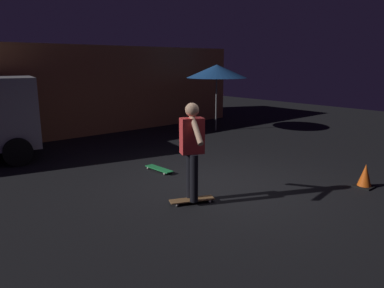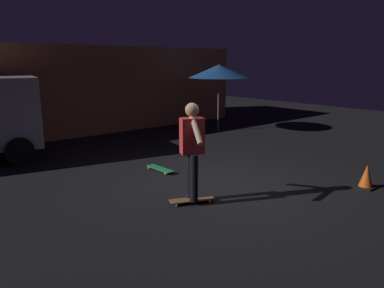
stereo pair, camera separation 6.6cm
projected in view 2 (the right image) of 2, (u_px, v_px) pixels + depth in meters
name	position (u px, v px, depth m)	size (l,w,h in m)	color
ground_plane	(219.00, 187.00, 7.13)	(28.00, 28.00, 0.00)	black
low_building	(93.00, 87.00, 13.83)	(10.36, 3.91, 2.92)	#C67A47
patio_umbrella	(219.00, 71.00, 12.51)	(2.10, 2.10, 2.30)	slate
skateboard_ridden	(192.00, 200.00, 6.29)	(0.80, 0.49, 0.07)	olive
skateboard_spare	(160.00, 169.00, 8.12)	(0.25, 0.79, 0.07)	green
skater	(192.00, 145.00, 6.07)	(0.47, 0.94, 1.67)	black
traffic_cone	(366.00, 177.00, 7.02)	(0.34, 0.34, 0.46)	black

